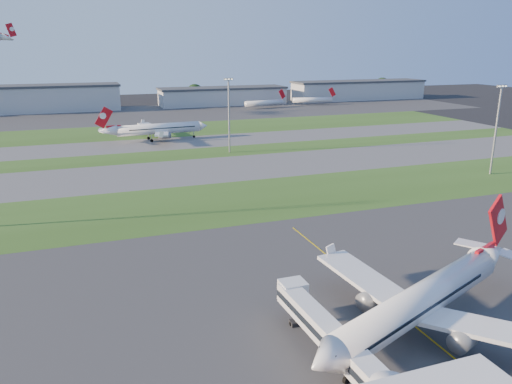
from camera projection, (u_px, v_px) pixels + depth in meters
name	position (u px, v px, depth m)	size (l,w,h in m)	color
ground	(344.00, 298.00, 74.20)	(700.00, 700.00, 0.00)	black
apron_near	(344.00, 298.00, 74.20)	(300.00, 70.00, 0.01)	#333335
grass_strip_a	(237.00, 201.00, 121.18)	(300.00, 34.00, 0.01)	#2C4B19
taxiway_a	(204.00, 170.00, 150.99)	(300.00, 32.00, 0.01)	#515154
grass_strip_b	(187.00, 154.00, 173.58)	(300.00, 18.00, 0.01)	#2C4B19
taxiway_b	(175.00, 143.00, 193.45)	(300.00, 26.00, 0.01)	#515154
grass_strip_c	(161.00, 130.00, 223.27)	(300.00, 40.00, 0.01)	#2C4B19
apron_far	(143.00, 114.00, 277.47)	(400.00, 80.00, 0.01)	#333335
yellow_line	(373.00, 293.00, 75.82)	(0.25, 60.00, 0.02)	gold
jet_bridge	(336.00, 342.00, 56.13)	(4.20, 26.90, 6.20)	silver
airliner_parked	(422.00, 301.00, 63.82)	(39.83, 33.82, 13.16)	silver
airliner_taxiing	(158.00, 129.00, 198.47)	(40.98, 34.68, 12.79)	silver
mini_jet_near	(264.00, 103.00, 303.33)	(28.44, 7.80, 9.48)	silver
mini_jet_far	(313.00, 100.00, 320.28)	(28.46, 7.64, 9.48)	silver
light_mast_centre	(229.00, 110.00, 172.50)	(3.20, 0.70, 25.80)	gray
light_mast_east	(497.00, 124.00, 142.37)	(3.20, 0.70, 25.80)	gray
hangar_west	(56.00, 98.00, 287.83)	(71.40, 23.00, 15.20)	#A6A8AE
hangar_east	(223.00, 96.00, 320.87)	(81.60, 23.00, 11.20)	#A6A8AE
hangar_far_east	(358.00, 90.00, 353.06)	(96.90, 23.00, 13.20)	#A6A8AE
tree_mid_west	(100.00, 98.00, 306.39)	(9.90, 9.90, 10.80)	black
tree_mid_east	(195.00, 93.00, 328.31)	(11.55, 11.55, 12.60)	black
tree_east	(300.00, 91.00, 351.05)	(10.45, 10.45, 11.40)	black
tree_far_east	(382.00, 86.00, 377.03)	(12.65, 12.65, 13.80)	black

